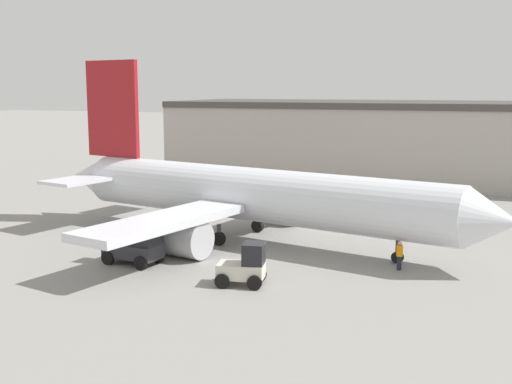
{
  "coord_description": "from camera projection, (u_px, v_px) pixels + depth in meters",
  "views": [
    {
      "loc": [
        15.76,
        -40.05,
        10.46
      ],
      "look_at": [
        0.0,
        0.0,
        3.42
      ],
      "focal_mm": 45.0,
      "sensor_mm": 36.0,
      "label": 1
    }
  ],
  "objects": [
    {
      "name": "ground_crew_worker",
      "position": [
        399.0,
        255.0,
        37.0
      ],
      "size": [
        0.38,
        0.38,
        1.71
      ],
      "rotation": [
        0.0,
        0.0,
        4.1
      ],
      "color": "#1E2338",
      "rests_on": "ground_plane"
    },
    {
      "name": "baggage_tug",
      "position": [
        245.0,
        266.0,
        34.11
      ],
      "size": [
        2.82,
        2.2,
        2.34
      ],
      "rotation": [
        0.0,
        0.0,
        0.2
      ],
      "color": "beige",
      "rests_on": "ground_plane"
    },
    {
      "name": "ground_plane",
      "position": [
        256.0,
        241.0,
        44.16
      ],
      "size": [
        400.0,
        400.0,
        0.0
      ],
      "primitive_type": "plane",
      "color": "gray"
    },
    {
      "name": "airplane",
      "position": [
        243.0,
        194.0,
        44.21
      ],
      "size": [
        35.2,
        28.15,
        12.53
      ],
      "rotation": [
        0.0,
        0.0,
        -0.21
      ],
      "color": "silver",
      "rests_on": "ground_plane"
    },
    {
      "name": "terminal_building",
      "position": [
        490.0,
        143.0,
        70.15
      ],
      "size": [
        71.38,
        18.14,
        8.86
      ],
      "color": "#ADA89E",
      "rests_on": "ground_plane"
    },
    {
      "name": "belt_loader_truck",
      "position": [
        137.0,
        245.0,
        38.14
      ],
      "size": [
        3.61,
        2.31,
        2.51
      ],
      "rotation": [
        0.0,
        0.0,
        -0.1
      ],
      "color": "#2D2D33",
      "rests_on": "ground_plane"
    }
  ]
}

